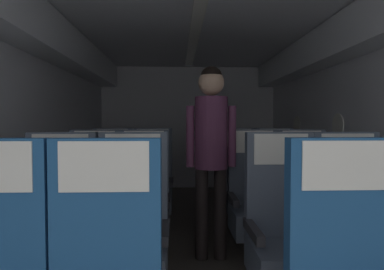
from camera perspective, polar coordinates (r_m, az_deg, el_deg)
ground at (r=3.23m, az=1.23°, el=-19.54°), size 3.38×6.78×0.02m
fuselage_shell at (r=3.29m, az=0.97°, el=9.27°), size 3.26×6.43×2.24m
seat_b_left_window at (r=2.36m, az=-21.59°, el=-15.74°), size 0.47×0.47×1.12m
seat_b_left_aisle at (r=2.26m, az=-10.00°, el=-16.38°), size 0.47×0.47×1.12m
seat_b_right_aisle at (r=2.51m, az=25.19°, el=-14.66°), size 0.47×0.47×1.12m
seat_b_right_window at (r=2.32m, az=15.11°, el=-15.92°), size 0.47×0.47×1.12m
seat_c_left_window at (r=3.14m, az=-16.18°, el=-11.19°), size 0.47×0.47×1.12m
seat_c_left_aisle at (r=3.06m, az=-8.11°, el=-11.44°), size 0.47×0.47×1.12m
seat_c_right_aisle at (r=3.25m, az=18.24°, el=-10.73°), size 0.47×0.47×1.12m
seat_c_right_window at (r=3.14m, az=10.50°, el=-11.14°), size 0.47×0.47×1.12m
seat_d_left_window at (r=3.97m, az=-13.30°, el=-8.36°), size 0.47×0.47×1.12m
seat_d_left_aisle at (r=3.91m, az=-6.65°, el=-8.47°), size 0.47×0.47×1.12m
seat_d_right_aisle at (r=4.06m, az=13.87°, el=-8.12°), size 0.47×0.47×1.12m
seat_d_right_window at (r=3.97m, az=7.53°, el=-8.32°), size 0.47×0.47×1.12m
flight_attendant at (r=2.94m, az=3.21°, el=-0.84°), size 0.43×0.28×1.66m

